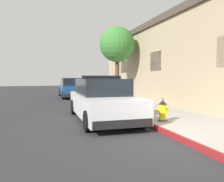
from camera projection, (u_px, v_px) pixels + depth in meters
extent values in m
cube|color=#2B2B2D|center=(22.00, 105.00, 14.15)|extent=(29.17, 60.00, 0.20)
cube|color=#9E9991|center=(114.00, 99.00, 15.85)|extent=(2.74, 60.00, 0.16)
cube|color=maroon|center=(94.00, 100.00, 15.44)|extent=(0.08, 60.00, 0.16)
cube|color=tan|center=(199.00, 66.00, 13.65)|extent=(5.84, 19.27, 4.57)
cube|color=#473D33|center=(200.00, 24.00, 13.50)|extent=(6.08, 19.51, 0.36)
cube|color=black|center=(156.00, 61.00, 12.81)|extent=(0.06, 1.30, 1.10)
cube|color=black|center=(124.00, 66.00, 17.98)|extent=(0.06, 1.30, 1.10)
cube|color=white|center=(102.00, 105.00, 8.59)|extent=(1.84, 4.80, 0.76)
cube|color=black|center=(101.00, 87.00, 8.69)|extent=(1.64, 2.50, 0.60)
cube|color=black|center=(123.00, 124.00, 6.36)|extent=(1.76, 0.16, 0.24)
cube|color=black|center=(90.00, 105.00, 10.84)|extent=(1.76, 0.16, 0.24)
cylinder|color=black|center=(74.00, 107.00, 9.98)|extent=(0.22, 0.64, 0.64)
cylinder|color=black|center=(111.00, 105.00, 10.47)|extent=(0.22, 0.64, 0.64)
cylinder|color=black|center=(88.00, 121.00, 6.73)|extent=(0.22, 0.64, 0.64)
cylinder|color=black|center=(142.00, 118.00, 7.22)|extent=(0.22, 0.64, 0.64)
cube|color=black|center=(102.00, 77.00, 8.62)|extent=(1.48, 0.20, 0.12)
cube|color=red|center=(93.00, 77.00, 8.52)|extent=(0.44, 0.18, 0.11)
cube|color=#1E33E0|center=(110.00, 77.00, 8.72)|extent=(0.44, 0.18, 0.11)
cube|color=navy|center=(72.00, 90.00, 18.50)|extent=(1.84, 4.80, 0.76)
cube|color=black|center=(72.00, 82.00, 18.61)|extent=(1.64, 2.50, 0.60)
cube|color=black|center=(76.00, 95.00, 16.28)|extent=(1.76, 0.16, 0.24)
cube|color=black|center=(69.00, 91.00, 20.76)|extent=(1.76, 0.16, 0.24)
cylinder|color=black|center=(60.00, 92.00, 19.90)|extent=(0.22, 0.64, 0.64)
cylinder|color=black|center=(80.00, 92.00, 20.39)|extent=(0.22, 0.64, 0.64)
cylinder|color=black|center=(63.00, 95.00, 16.65)|extent=(0.22, 0.64, 0.64)
cylinder|color=black|center=(87.00, 95.00, 17.14)|extent=(0.22, 0.64, 0.64)
cylinder|color=#4C4C51|center=(162.00, 120.00, 7.55)|extent=(0.32, 0.32, 0.06)
cylinder|color=yellow|center=(163.00, 112.00, 7.53)|extent=(0.24, 0.24, 0.50)
cone|color=black|center=(163.00, 102.00, 7.51)|extent=(0.28, 0.28, 0.14)
cylinder|color=#4C4C51|center=(163.00, 99.00, 7.50)|extent=(0.05, 0.05, 0.06)
cylinder|color=yellow|center=(158.00, 110.00, 7.48)|extent=(0.10, 0.10, 0.10)
cylinder|color=yellow|center=(167.00, 110.00, 7.57)|extent=(0.10, 0.10, 0.10)
cylinder|color=yellow|center=(165.00, 112.00, 7.36)|extent=(0.13, 0.12, 0.13)
cylinder|color=brown|center=(117.00, 78.00, 15.13)|extent=(0.28, 0.28, 2.80)
sphere|color=#387A33|center=(117.00, 44.00, 15.00)|extent=(2.32, 2.32, 2.32)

